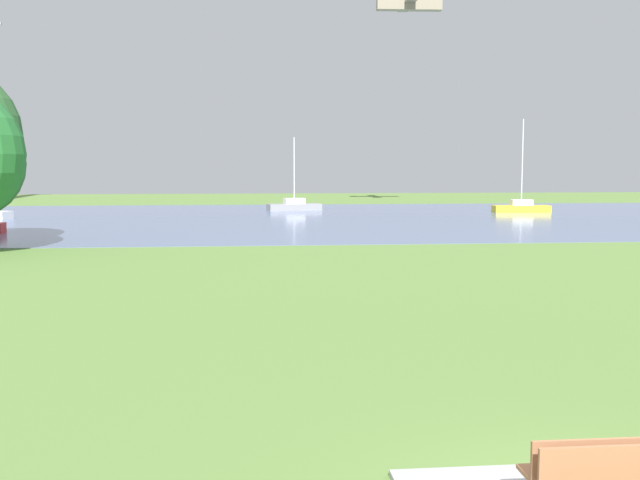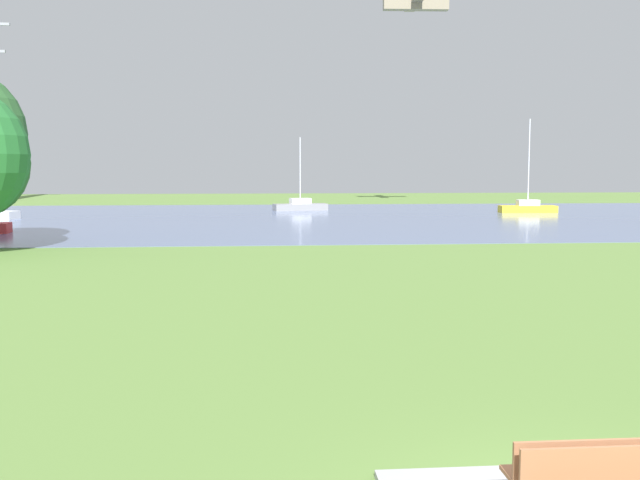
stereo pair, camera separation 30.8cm
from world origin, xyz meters
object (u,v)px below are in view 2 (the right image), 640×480
at_px(bench_facing_water, 584,479).
at_px(sailboat_yellow, 528,207).
at_px(light_aircraft, 415,4).
at_px(sailboat_gray, 300,206).

distance_m(bench_facing_water, sailboat_yellow, 58.06).
distance_m(sailboat_yellow, light_aircraft, 23.94).
bearing_deg(sailboat_yellow, sailboat_gray, 166.25).
bearing_deg(sailboat_yellow, light_aircraft, 122.21).
distance_m(sailboat_yellow, sailboat_gray, 19.87).
bearing_deg(bench_facing_water, sailboat_yellow, 70.27).
height_order(sailboat_yellow, light_aircraft, light_aircraft).
xyz_separation_m(bench_facing_water, sailboat_gray, (0.30, 59.38, -0.01)).
bearing_deg(sailboat_gray, sailboat_yellow, -13.75).
xyz_separation_m(sailboat_yellow, light_aircraft, (-7.49, 11.89, 19.39)).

